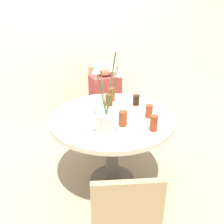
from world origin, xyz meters
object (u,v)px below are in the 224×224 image
(chair_left_flank, at_px, (104,99))
(drink_glass_4, at_px, (123,119))
(side_plate, at_px, (93,110))
(drink_glass_0, at_px, (136,100))
(person_woman, at_px, (105,105))
(drink_glass_2, at_px, (111,94))
(flower_vase, at_px, (107,114))
(chair_far_back, at_px, (124,222))
(birthday_cake, at_px, (96,117))
(drink_glass_3, at_px, (149,111))
(drink_glass_5, at_px, (109,100))
(drink_glass_1, at_px, (154,123))

(chair_left_flank, height_order, drink_glass_4, chair_left_flank)
(side_plate, xyz_separation_m, drink_glass_0, (0.44, -0.05, 0.05))
(person_woman, bearing_deg, drink_glass_2, -103.81)
(chair_left_flank, relative_size, flower_vase, 1.25)
(chair_far_back, height_order, birthday_cake, chair_far_back)
(chair_left_flank, distance_m, person_woman, 0.16)
(drink_glass_3, relative_size, drink_glass_5, 1.07)
(chair_far_back, relative_size, flower_vase, 1.25)
(chair_far_back, relative_size, side_plate, 5.50)
(flower_vase, height_order, person_woman, flower_vase)
(chair_left_flank, xyz_separation_m, drink_glass_1, (-0.09, -1.30, 0.29))
(drink_glass_3, xyz_separation_m, drink_glass_5, (-0.22, 0.39, -0.00))
(chair_left_flank, relative_size, drink_glass_4, 7.04)
(side_plate, xyz_separation_m, drink_glass_3, (0.41, -0.34, 0.05))
(chair_left_flank, bearing_deg, drink_glass_0, -70.48)
(chair_far_back, relative_size, drink_glass_2, 6.93)
(drink_glass_0, height_order, drink_glass_5, drink_glass_5)
(birthday_cake, bearing_deg, person_woman, 62.59)
(chair_far_back, xyz_separation_m, flower_vase, (0.13, 0.57, 0.44))
(chair_left_flank, distance_m, birthday_cake, 1.09)
(drink_glass_1, bearing_deg, chair_left_flank, 85.81)
(drink_glass_3, bearing_deg, drink_glass_4, -170.49)
(drink_glass_2, relative_size, drink_glass_5, 1.21)
(drink_glass_1, bearing_deg, flower_vase, 174.50)
(chair_far_back, bearing_deg, birthday_cake, -80.52)
(side_plate, bearing_deg, drink_glass_2, 30.26)
(birthday_cake, distance_m, drink_glass_4, 0.25)
(chair_left_flank, distance_m, drink_glass_1, 1.33)
(chair_far_back, distance_m, person_woman, 1.77)
(chair_far_back, xyz_separation_m, drink_glass_0, (0.64, 1.04, 0.28))
(drink_glass_5, bearing_deg, side_plate, -164.29)
(drink_glass_5, bearing_deg, drink_glass_2, 55.03)
(drink_glass_0, relative_size, person_woman, 0.09)
(drink_glass_2, bearing_deg, drink_glass_0, -48.61)
(drink_glass_1, bearing_deg, drink_glass_4, 137.55)
(flower_vase, relative_size, side_plate, 4.40)
(flower_vase, distance_m, person_woman, 1.27)
(chair_far_back, xyz_separation_m, drink_glass_5, (0.39, 1.15, 0.28))
(drink_glass_0, height_order, drink_glass_1, drink_glass_1)
(drink_glass_0, height_order, person_woman, person_woman)
(chair_left_flank, height_order, person_woman, person_woman)
(chair_far_back, bearing_deg, drink_glass_1, -114.79)
(side_plate, distance_m, drink_glass_5, 0.20)
(birthday_cake, bearing_deg, drink_glass_1, -43.33)
(chair_left_flank, relative_size, side_plate, 5.50)
(drink_glass_1, bearing_deg, drink_glass_3, 67.60)
(drink_glass_0, bearing_deg, birthday_cake, -161.76)
(side_plate, relative_size, drink_glass_1, 1.27)
(drink_glass_2, distance_m, person_woman, 0.54)
(chair_left_flank, height_order, drink_glass_2, chair_left_flank)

